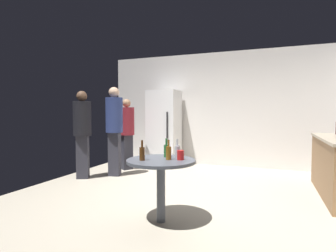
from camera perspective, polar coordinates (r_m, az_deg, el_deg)
The scene contains 12 objects.
ground_plane at distance 4.25m, azimuth 2.78°, elevation -15.33°, with size 5.20×5.20×0.10m, color #B2A893.
wall_back at distance 6.59m, azimuth 9.94°, elevation 3.49°, with size 5.32×0.06×2.70m, color silver.
refrigerator at distance 6.51m, azimuth -0.82°, elevation -0.42°, with size 0.70×0.68×1.80m.
foreground_table at distance 3.16m, azimuth -1.51°, elevation -8.98°, with size 0.80×0.80×0.73m.
beer_bottle_amber at distance 3.12m, azimuth 0.12°, elevation -5.62°, with size 0.06×0.06×0.23m.
beer_bottle_brown at distance 3.09m, azimuth -5.50°, elevation -5.73°, with size 0.06×0.06×0.23m.
beer_bottle_green at distance 3.29m, azimuth -0.35°, elevation -5.16°, with size 0.06×0.06×0.23m.
beer_bottle_clear at distance 3.20m, azimuth 1.98°, elevation -5.41°, with size 0.06×0.06×0.23m.
plastic_cup_red at distance 3.11m, azimuth 2.67°, elevation -6.17°, with size 0.08×0.08×0.11m, color red.
person_in_navy_shirt at distance 5.50m, azimuth -11.30°, elevation 0.44°, with size 0.40×0.40×1.78m.
person_in_black_shirt at distance 5.44m, azimuth -17.68°, elevation -0.29°, with size 0.45×0.45×1.69m.
person_in_maroon_shirt at distance 6.08m, azimuth -8.72°, elevation -0.54°, with size 0.47×0.47×1.57m.
Camera 1 is at (1.25, -3.84, 1.28)m, focal length 28.80 mm.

